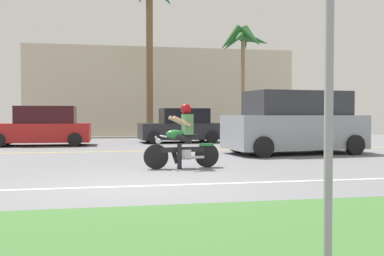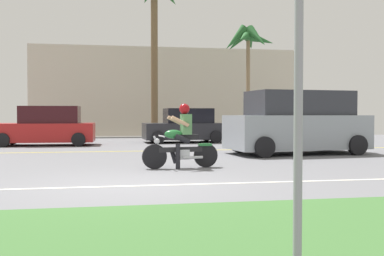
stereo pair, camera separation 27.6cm
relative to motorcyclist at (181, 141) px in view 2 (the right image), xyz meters
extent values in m
cube|color=slate|center=(-1.21, 0.55, -0.68)|extent=(56.00, 30.00, 0.04)
cube|color=#3D6B33|center=(-1.21, -6.55, -0.63)|extent=(56.00, 3.80, 0.06)
cube|color=silver|center=(-1.21, -2.57, -0.66)|extent=(50.40, 0.12, 0.01)
cube|color=yellow|center=(-1.21, 5.31, -0.66)|extent=(50.40, 0.12, 0.01)
cylinder|color=black|center=(-0.65, -0.06, -0.37)|extent=(0.60, 0.15, 0.59)
cylinder|color=black|center=(0.62, 0.07, -0.37)|extent=(0.60, 0.15, 0.59)
cylinder|color=#B7BAC1|center=(-0.55, -0.05, -0.12)|extent=(0.27, 0.08, 0.51)
cube|color=black|center=(-0.02, 0.00, -0.21)|extent=(1.08, 0.20, 0.12)
cube|color=#B7BAC1|center=(0.03, 0.01, -0.33)|extent=(0.33, 0.23, 0.24)
ellipsoid|color=#236B33|center=(-0.19, -0.02, 0.17)|extent=(0.43, 0.24, 0.22)
cube|color=black|center=(0.18, 0.02, 0.11)|extent=(0.49, 0.26, 0.10)
cube|color=#236B33|center=(0.60, 0.06, -0.10)|extent=(0.33, 0.19, 0.06)
cylinder|color=#B7BAC1|center=(-0.48, -0.04, 0.12)|extent=(0.10, 0.61, 0.04)
sphere|color=#B7BAC1|center=(-0.59, -0.06, 0.00)|extent=(0.14, 0.14, 0.14)
cylinder|color=#B7BAC1|center=(0.27, -0.09, -0.39)|extent=(0.50, 0.12, 0.07)
cube|color=#4C7F4C|center=(0.12, 0.02, 0.40)|extent=(0.25, 0.33, 0.49)
sphere|color=maroon|center=(0.08, 0.01, 0.77)|extent=(0.26, 0.26, 0.26)
cylinder|color=black|center=(-0.01, 0.10, 0.06)|extent=(0.41, 0.17, 0.25)
cylinder|color=black|center=(0.01, -0.09, 0.06)|extent=(0.41, 0.17, 0.25)
cylinder|color=black|center=(-0.10, -0.14, -0.36)|extent=(0.12, 0.12, 0.60)
cylinder|color=black|center=(-0.17, 0.11, -0.39)|extent=(0.21, 0.13, 0.33)
cylinder|color=tan|center=(-0.10, 0.19, 0.47)|extent=(0.45, 0.13, 0.28)
cylinder|color=tan|center=(-0.06, -0.20, 0.47)|extent=(0.45, 0.13, 0.28)
cube|color=#8C939E|center=(4.34, 3.30, 0.06)|extent=(4.67, 2.44, 1.09)
cube|color=#2D2F36|center=(4.43, 3.31, 1.00)|extent=(3.39, 2.03, 0.79)
cylinder|color=black|center=(5.85, 4.45, -0.34)|extent=(0.66, 0.29, 0.64)
cylinder|color=black|center=(2.63, 4.11, -0.34)|extent=(0.66, 0.29, 0.64)
cylinder|color=black|center=(6.06, 2.49, -0.34)|extent=(0.66, 0.29, 0.64)
cylinder|color=black|center=(2.84, 2.15, -0.34)|extent=(0.66, 0.29, 0.64)
cylinder|color=black|center=(6.68, 3.55, 0.12)|extent=(0.26, 0.59, 0.58)
cube|color=#AD1E1E|center=(-4.39, 9.02, -0.12)|extent=(4.12, 1.80, 0.77)
cube|color=#351116|center=(-4.14, 9.01, 0.62)|extent=(2.40, 1.52, 0.71)
cylinder|color=black|center=(-2.90, 9.81, -0.38)|extent=(0.57, 0.20, 0.56)
cylinder|color=black|center=(-5.83, 9.90, -0.38)|extent=(0.57, 0.20, 0.56)
cylinder|color=black|center=(-2.95, 8.14, -0.38)|extent=(0.57, 0.20, 0.56)
cylinder|color=black|center=(-5.88, 8.23, -0.38)|extent=(0.57, 0.20, 0.56)
cube|color=#232328|center=(1.66, 10.04, -0.14)|extent=(3.74, 1.94, 0.74)
cube|color=black|center=(1.88, 10.05, 0.57)|extent=(2.19, 1.62, 0.68)
cylinder|color=black|center=(2.93, 10.99, -0.38)|extent=(0.57, 0.21, 0.56)
cylinder|color=black|center=(0.30, 10.87, -0.38)|extent=(0.57, 0.21, 0.56)
cylinder|color=black|center=(3.02, 9.21, -0.38)|extent=(0.57, 0.21, 0.56)
cylinder|color=black|center=(0.38, 9.09, -0.38)|extent=(0.57, 0.21, 0.56)
cylinder|color=#846B4C|center=(5.75, 13.26, 2.12)|extent=(0.21, 0.21, 5.57)
sphere|color=#235B28|center=(5.75, 13.26, 4.91)|extent=(0.54, 0.54, 0.54)
cone|color=#235B28|center=(6.46, 13.31, 4.73)|extent=(1.70, 0.68, 0.91)
cone|color=#235B28|center=(6.04, 13.91, 4.73)|extent=(1.21, 1.76, 1.19)
cone|color=#235B28|center=(5.34, 13.84, 4.73)|extent=(1.40, 1.65, 1.38)
cone|color=#235B28|center=(5.03, 13.26, 4.73)|extent=(1.50, 0.58, 1.55)
cone|color=#235B28|center=(5.35, 12.66, 4.73)|extent=(1.40, 1.72, 1.03)
cone|color=#235B28|center=(6.03, 12.61, 4.73)|extent=(1.16, 1.69, 1.42)
cylinder|color=brown|center=(0.60, 13.01, 3.39)|extent=(0.36, 0.36, 8.10)
cylinder|color=gray|center=(-0.45, -8.04, 0.47)|extent=(0.06, 0.06, 2.26)
cube|color=beige|center=(1.86, 18.55, 2.01)|extent=(16.35, 4.00, 5.34)
camera|label=1|loc=(-1.96, -10.88, 0.65)|focal=43.00mm
camera|label=2|loc=(-1.69, -10.93, 0.65)|focal=43.00mm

